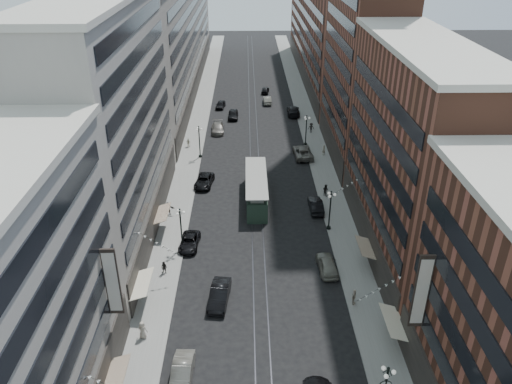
{
  "coord_description": "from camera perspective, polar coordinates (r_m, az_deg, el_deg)",
  "views": [
    {
      "loc": [
        -1.24,
        -22.42,
        34.83
      ],
      "look_at": [
        -0.17,
        33.17,
        5.0
      ],
      "focal_mm": 35.0,
      "sensor_mm": 36.0,
      "label": 1
    }
  ],
  "objects": [
    {
      "name": "pedestrian_4",
      "position": [
        53.38,
        11.13,
        -11.68
      ],
      "size": [
        0.88,
        1.17,
        1.82
      ],
      "primitive_type": "imported",
      "rotation": [
        0.0,
        0.0,
        1.16
      ],
      "color": "#BBAD9A",
      "rests_on": "sidewalk_east"
    },
    {
      "name": "pedestrian_7",
      "position": [
        72.68,
        7.95,
        0.22
      ],
      "size": [
        0.94,
        0.96,
        1.79
      ],
      "primitive_type": "imported",
      "rotation": [
        0.0,
        0.0,
        2.32
      ],
      "color": "black",
      "rests_on": "sidewalk_east"
    },
    {
      "name": "building_east_tower",
      "position": [
        81.69,
        12.42,
        17.85
      ],
      "size": [
        8.0,
        26.0,
        42.0
      ],
      "primitive_type": "cube",
      "color": "brown",
      "rests_on": "ground"
    },
    {
      "name": "car_5",
      "position": [
        53.1,
        -4.2,
        -11.64
      ],
      "size": [
        2.41,
        5.47,
        1.75
      ],
      "primitive_type": "imported",
      "rotation": [
        0.0,
        0.0,
        -0.11
      ],
      "color": "black",
      "rests_on": "ground"
    },
    {
      "name": "car_7",
      "position": [
        75.66,
        -5.95,
        1.27
      ],
      "size": [
        3.09,
        5.55,
        1.47
      ],
      "primitive_type": "imported",
      "rotation": [
        0.0,
        0.0,
        -0.13
      ],
      "color": "black",
      "rests_on": "ground"
    },
    {
      "name": "car_13",
      "position": [
        102.67,
        -2.63,
        8.85
      ],
      "size": [
        2.09,
        4.96,
        1.68
      ],
      "primitive_type": "imported",
      "rotation": [
        0.0,
        0.0,
        -0.02
      ],
      "color": "black",
      "rests_on": "ground"
    },
    {
      "name": "lamppost_se_far",
      "position": [
        63.86,
        8.46,
        -1.92
      ],
      "size": [
        1.03,
        1.14,
        5.52
      ],
      "color": "black",
      "rests_on": "sidewalk_east"
    },
    {
      "name": "building_east_mid",
      "position": [
        58.28,
        17.27,
        3.82
      ],
      "size": [
        8.0,
        30.0,
        24.0
      ],
      "primitive_type": "cube",
      "color": "brown",
      "rests_on": "ground"
    },
    {
      "name": "pedestrian_6",
      "position": [
        89.24,
        -7.73,
        5.62
      ],
      "size": [
        1.0,
        0.73,
        1.55
      ],
      "primitive_type": "imported",
      "rotation": [
        0.0,
        0.0,
        2.75
      ],
      "color": "beige",
      "rests_on": "sidewalk_west"
    },
    {
      "name": "car_extra_0",
      "position": [
        119.27,
        1.06,
        11.58
      ],
      "size": [
        2.14,
        4.28,
        1.4
      ],
      "primitive_type": "imported",
      "rotation": [
        0.0,
        0.0,
        3.02
      ],
      "color": "black",
      "rests_on": "ground"
    },
    {
      "name": "pedestrian_8",
      "position": [
        85.96,
        7.73,
        4.81
      ],
      "size": [
        0.79,
        0.69,
        1.81
      ],
      "primitive_type": "imported",
      "rotation": [
        0.0,
        0.0,
        3.63
      ],
      "color": "#B1A893",
      "rests_on": "sidewalk_east"
    },
    {
      "name": "rail_east",
      "position": [
        98.78,
        0.09,
        7.57
      ],
      "size": [
        0.12,
        180.0,
        0.02
      ],
      "primitive_type": "cube",
      "color": "#2D2D33",
      "rests_on": "ground"
    },
    {
      "name": "car_2",
      "position": [
        61.74,
        -7.61,
        -5.67
      ],
      "size": [
        2.53,
        4.94,
        1.33
      ],
      "primitive_type": "imported",
      "rotation": [
        0.0,
        0.0,
        -0.07
      ],
      "color": "black",
      "rests_on": "ground"
    },
    {
      "name": "lamppost_se_mid",
      "position": [
        88.93,
        5.76,
        7.16
      ],
      "size": [
        1.03,
        1.14,
        5.52
      ],
      "color": "black",
      "rests_on": "sidewalk_east"
    },
    {
      "name": "car_10",
      "position": [
        69.11,
        6.85,
        -1.5
      ],
      "size": [
        1.81,
        4.93,
        1.61
      ],
      "primitive_type": "imported",
      "rotation": [
        0.0,
        0.0,
        3.16
      ],
      "color": "black",
      "rests_on": "ground"
    },
    {
      "name": "pedestrian_5",
      "position": [
        68.29,
        -10.03,
        -1.88
      ],
      "size": [
        1.8,
        0.8,
        1.87
      ],
      "primitive_type": "imported",
      "rotation": [
        0.0,
        0.0,
        0.18
      ],
      "color": "black",
      "rests_on": "sidewalk_west"
    },
    {
      "name": "building_west_far",
      "position": [
        121.44,
        -8.96,
        17.54
      ],
      "size": [
        8.0,
        90.0,
        26.0
      ],
      "primitive_type": "cube",
      "color": "gray",
      "rests_on": "ground"
    },
    {
      "name": "streetcar",
      "position": [
        70.75,
        0.03,
        0.31
      ],
      "size": [
        2.97,
        13.44,
        3.72
      ],
      "color": "#253B2D",
      "rests_on": "ground"
    },
    {
      "name": "car_1",
      "position": [
        46.11,
        -8.45,
        -19.76
      ],
      "size": [
        1.9,
        4.95,
        1.61
      ],
      "primitive_type": "imported",
      "rotation": [
        0.0,
        0.0,
        -0.04
      ],
      "color": "slate",
      "rests_on": "ground"
    },
    {
      "name": "sidewalk_west",
      "position": [
        99.22,
        -6.74,
        7.51
      ],
      "size": [
        4.0,
        180.0,
        0.15
      ],
      "primitive_type": "cube",
      "color": "gray",
      "rests_on": "ground"
    },
    {
      "name": "building_east_far",
      "position": [
        130.73,
        7.29,
        17.95
      ],
      "size": [
        8.0,
        72.0,
        24.0
      ],
      "primitive_type": "cube",
      "color": "brown",
      "rests_on": "ground"
    },
    {
      "name": "pedestrian_1",
      "position": [
        50.02,
        -12.84,
        -15.11
      ],
      "size": [
        1.0,
        0.7,
        1.86
      ],
      "primitive_type": "imported",
      "rotation": [
        0.0,
        0.0,
        2.9
      ],
      "color": "#A29786",
      "rests_on": "sidewalk_west"
    },
    {
      "name": "pedestrian_2",
      "position": [
        57.48,
        -10.45,
        -8.5
      ],
      "size": [
        0.84,
        0.64,
        1.52
      ],
      "primitive_type": "imported",
      "rotation": [
        0.0,
        0.0,
        -0.36
      ],
      "color": "black",
      "rests_on": "sidewalk_west"
    },
    {
      "name": "car_12",
      "position": [
        104.91,
        4.28,
        9.26
      ],
      "size": [
        2.66,
        6.22,
        1.79
      ],
      "primitive_type": "imported",
      "rotation": [
        0.0,
        0.0,
        3.12
      ],
      "color": "black",
      "rests_on": "ground"
    },
    {
      "name": "pedestrian_9",
      "position": [
        95.29,
        6.32,
        7.31
      ],
      "size": [
        1.24,
        0.54,
        1.91
      ],
      "primitive_type": "imported",
      "rotation": [
        0.0,
        0.0,
        0.02
      ],
      "color": "black",
      "rests_on": "sidewalk_east"
    },
    {
      "name": "car_8",
      "position": [
        95.69,
        -4.4,
        7.3
      ],
      "size": [
        2.48,
        5.66,
        1.62
      ],
      "primitive_type": "imported",
      "rotation": [
        0.0,
        0.0,
        0.04
      ],
      "color": "#67635B",
      "rests_on": "ground"
    },
    {
      "name": "building_west_mid",
      "position": [
        61.27,
        -16.07,
        7.22
      ],
      "size": [
        8.0,
        36.0,
        28.0
      ],
      "primitive_type": "cube",
      "color": "gray",
      "rests_on": "ground"
    },
    {
      "name": "lamppost_sw_far",
      "position": [
        60.11,
        -8.57,
        -4.01
      ],
      "size": [
        1.03,
        1.14,
        5.52
      ],
      "color": "black",
      "rests_on": "sidewalk_west"
    },
    {
      "name": "rail_west",
      "position": [
        98.76,
        -0.73,
        7.57
      ],
      "size": [
        0.12,
        180.0,
        0.02
      ],
      "primitive_type": "cube",
      "color": "#2D2D33",
      "rests_on": "ground"
    },
    {
      "name": "car_14",
      "position": [
        111.74,
        1.29,
        10.47
      ],
      "size": [
        1.73,
        4.76,
        1.56
      ],
      "primitive_type": "imported",
      "rotation": [
        0.0,
        0.0,
        3.16
      ],
      "color": "slate",
      "rests_on": "ground"
    },
    {
      "name": "sidewalk_east",
      "position": [
        99.5,
        6.09,
        7.61
      ],
      "size": [
        4.0,
        180.0,
        0.15
      ],
      "primitive_type": "cube",
      "color": "gray",
      "rests_on": "ground"
    },
    {
      "name": "ground",
      "position": [
        89.49,
        -0.22,
        5.31
      ],
      "size": [
        220.0,
        220.0,
        0.0
      ],
      "primitive_type": "plane",
      "color": "black",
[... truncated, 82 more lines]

